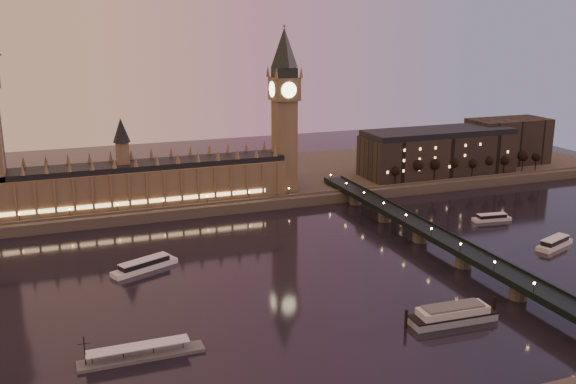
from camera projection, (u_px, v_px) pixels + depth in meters
name	position (u px, v px, depth m)	size (l,w,h in m)	color
ground	(264.00, 279.00, 286.88)	(700.00, 700.00, 0.00)	black
far_embankment	(230.00, 182.00, 445.56)	(560.00, 130.00, 6.00)	#423D35
palace_of_westminster	(135.00, 179.00, 377.21)	(180.00, 26.62, 52.00)	brown
big_ben	(284.00, 100.00, 398.05)	(17.68, 17.68, 104.00)	brown
westminster_bridge	(440.00, 243.00, 316.38)	(13.20, 260.00, 15.30)	black
city_block	(462.00, 148.00, 465.42)	(155.00, 45.00, 34.00)	black
bare_tree_0	(398.00, 169.00, 425.04)	(6.86, 6.86, 13.94)	black
bare_tree_1	(417.00, 168.00, 429.92)	(6.86, 6.86, 13.94)	black
bare_tree_2	(435.00, 166.00, 434.79)	(6.86, 6.86, 13.94)	black
bare_tree_3	(453.00, 164.00, 439.66)	(6.86, 6.86, 13.94)	black
bare_tree_4	(471.00, 163.00, 444.53)	(6.86, 6.86, 13.94)	black
bare_tree_5	(488.00, 161.00, 449.40)	(6.86, 6.86, 13.94)	black
bare_tree_6	(505.00, 160.00, 454.27)	(6.86, 6.86, 13.94)	black
bare_tree_7	(521.00, 158.00, 459.15)	(6.86, 6.86, 13.94)	black
bare_tree_8	(538.00, 157.00, 464.02)	(6.86, 6.86, 13.94)	black
cruise_boat_a	(145.00, 265.00, 296.73)	(32.36, 19.63, 5.17)	silver
cruise_boat_b	(492.00, 218.00, 369.58)	(23.16, 8.45, 4.18)	silver
cruise_boat_c	(555.00, 243.00, 326.63)	(26.10, 15.25, 5.06)	silver
moored_barge	(453.00, 314.00, 245.15)	(39.80, 11.18, 7.30)	#88A2AE
pontoon_pier	(141.00, 355.00, 219.16)	(42.80, 7.13, 11.41)	#595B5E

